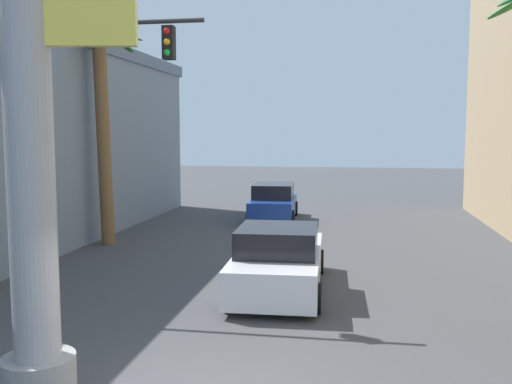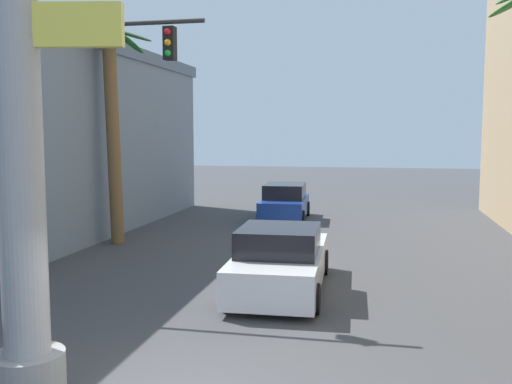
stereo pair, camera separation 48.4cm
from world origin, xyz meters
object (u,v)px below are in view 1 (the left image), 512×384
(neon_sign_pole, at_px, (26,49))
(palm_tree_mid_left, at_px, (103,117))
(traffic_light_mast, at_px, (49,105))
(car_far, at_px, (273,203))
(car_lead, at_px, (279,261))

(neon_sign_pole, bearing_deg, palm_tree_mid_left, 110.22)
(neon_sign_pole, height_order, traffic_light_mast, neon_sign_pole)
(traffic_light_mast, relative_size, car_far, 1.42)
(car_lead, bearing_deg, neon_sign_pole, -111.31)
(car_lead, distance_m, palm_tree_mid_left, 8.64)
(car_lead, xyz_separation_m, palm_tree_mid_left, (-6.43, 4.60, 3.50))
(neon_sign_pole, height_order, car_far, neon_sign_pole)
(neon_sign_pole, distance_m, car_far, 17.51)
(neon_sign_pole, distance_m, car_lead, 7.83)
(traffic_light_mast, distance_m, car_lead, 6.30)
(traffic_light_mast, bearing_deg, car_lead, 13.66)
(car_lead, relative_size, palm_tree_mid_left, 0.68)
(car_lead, bearing_deg, traffic_light_mast, -166.34)
(car_lead, relative_size, car_far, 1.13)
(car_far, bearing_deg, neon_sign_pole, -92.65)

